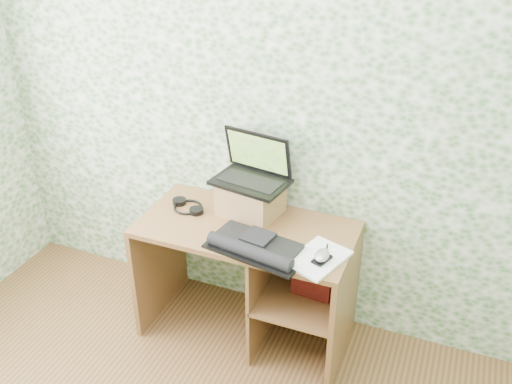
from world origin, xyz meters
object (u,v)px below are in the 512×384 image
at_px(riser, 251,198).
at_px(notepad, 318,258).
at_px(desk, 261,266).
at_px(laptop, 253,170).
at_px(keyboard, 254,246).

xyz_separation_m(riser, notepad, (0.49, -0.29, -0.09)).
bearing_deg(desk, laptop, 124.67).
height_order(desk, riser, riser).
bearing_deg(riser, notepad, -30.94).
distance_m(laptop, keyboard, 0.47).
height_order(keyboard, notepad, keyboard).
xyz_separation_m(desk, notepad, (0.38, -0.18, 0.28)).
xyz_separation_m(laptop, notepad, (0.49, -0.34, -0.25)).
relative_size(riser, keyboard, 0.60).
bearing_deg(laptop, keyboard, -57.95).
height_order(desk, notepad, notepad).
height_order(riser, notepad, riser).
distance_m(laptop, notepad, 0.64).
bearing_deg(riser, laptop, 90.00).
bearing_deg(riser, keyboard, -64.79).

